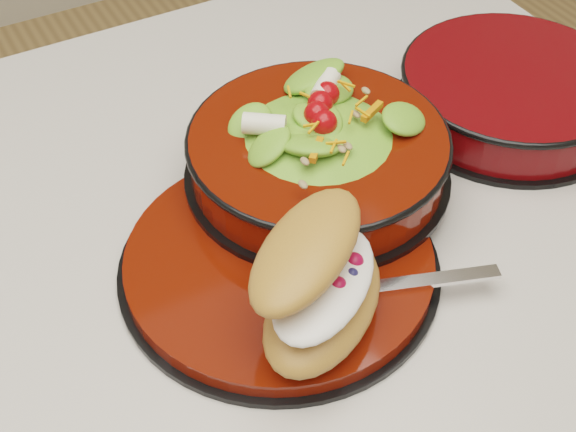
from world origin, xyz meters
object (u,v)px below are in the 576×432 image
salad_bowl (318,146)px  extra_bowl (511,91)px  croissant (320,281)px  dinner_plate (280,262)px  fork (386,286)px

salad_bowl → extra_bowl: 0.24m
croissant → salad_bowl: bearing=23.4°
salad_bowl → croissant: (-0.08, -0.15, 0.01)m
dinner_plate → fork: fork is taller
dinner_plate → salad_bowl: 0.12m
extra_bowl → dinner_plate: bearing=-166.2°
salad_bowl → fork: salad_bowl is taller
croissant → extra_bowl: 0.36m
fork → dinner_plate: bearing=57.5°
dinner_plate → salad_bowl: salad_bowl is taller
dinner_plate → croissant: croissant is taller
dinner_plate → croissant: (-0.00, -0.07, 0.05)m
dinner_plate → salad_bowl: bearing=42.3°
extra_bowl → fork: bearing=-149.6°
croissant → dinner_plate: bearing=49.7°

